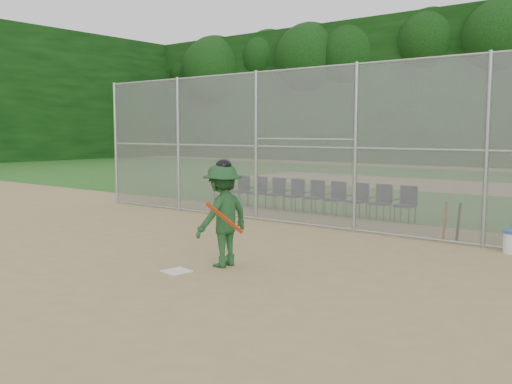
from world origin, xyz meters
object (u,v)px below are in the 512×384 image
Objects in this scene: home_plate at (177,271)px; batter_at_plate at (223,215)px; chair_0 at (223,189)px; water_cooler at (512,242)px.

batter_at_plate is (0.33, 0.81, 0.92)m from home_plate.
batter_at_plate is at bearing 67.63° from home_plate.
home_plate is at bearing -52.98° from chair_0.
batter_at_plate is 8.92m from chair_0.
chair_0 is (-5.95, 6.63, -0.44)m from batter_at_plate.
home_plate is 0.43× the size of chair_0.
batter_at_plate reaches higher than water_cooler.
home_plate is at bearing -128.24° from water_cooler.
water_cooler is (3.74, 4.35, -0.70)m from batter_at_plate.
chair_0 reaches higher than water_cooler.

